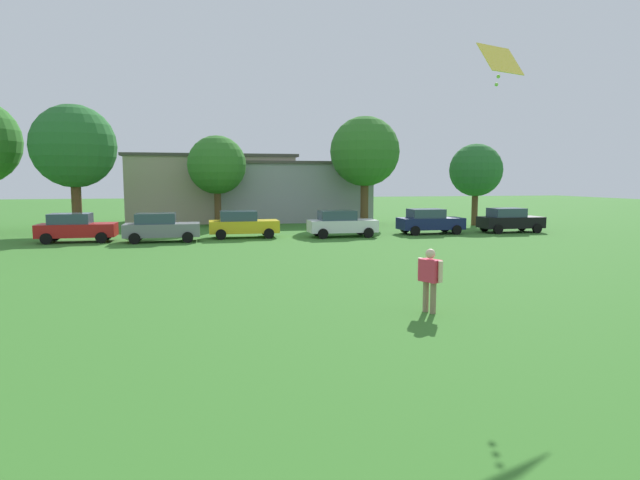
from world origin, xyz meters
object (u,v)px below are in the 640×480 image
(parked_car_gray_1, at_px, (161,227))
(tree_far_right, at_px, (476,170))
(parked_car_black_5, at_px, (510,220))
(parked_car_red_0, at_px, (76,227))
(parked_car_white_3, at_px, (341,223))
(parked_car_yellow_2, at_px, (243,224))
(adult_bystander, at_px, (430,275))
(tree_left, at_px, (74,147))
(kite, at_px, (500,61))
(parked_car_navy_4, at_px, (429,221))
(tree_right, at_px, (365,152))
(tree_center, at_px, (217,165))

(parked_car_gray_1, bearing_deg, tree_far_right, 15.39)
(parked_car_gray_1, distance_m, parked_car_black_5, 23.15)
(parked_car_red_0, relative_size, tree_far_right, 0.67)
(parked_car_white_3, bearing_deg, parked_car_yellow_2, 171.95)
(adult_bystander, height_order, tree_far_right, tree_far_right)
(tree_left, bearing_deg, kite, -56.46)
(parked_car_white_3, bearing_deg, parked_car_red_0, 178.08)
(parked_car_yellow_2, distance_m, tree_left, 12.89)
(parked_car_navy_4, distance_m, tree_left, 24.31)
(kite, relative_size, tree_right, 0.17)
(tree_left, height_order, tree_center, tree_left)
(parked_car_white_3, xyz_separation_m, tree_right, (4.15, 8.56, 4.98))
(tree_right, bearing_deg, parked_car_red_0, -158.13)
(adult_bystander, height_order, parked_car_yellow_2, adult_bystander)
(kite, xyz_separation_m, tree_far_right, (12.92, 25.11, -2.57))
(kite, distance_m, parked_car_navy_4, 21.52)
(kite, bearing_deg, tree_far_right, 62.78)
(tree_left, height_order, tree_far_right, tree_left)
(parked_car_red_0, distance_m, tree_right, 22.13)
(parked_car_gray_1, height_order, parked_car_white_3, same)
(adult_bystander, distance_m, parked_car_gray_1, 20.91)
(parked_car_white_3, bearing_deg, parked_car_gray_1, -178.16)
(tree_center, bearing_deg, kite, -76.04)
(tree_right, bearing_deg, parked_car_yellow_2, -143.29)
(adult_bystander, bearing_deg, tree_center, -16.24)
(kite, xyz_separation_m, tree_center, (-7.09, 28.52, -2.19))
(tree_center, xyz_separation_m, tree_right, (11.60, -0.98, 1.10))
(parked_car_gray_1, bearing_deg, parked_car_white_3, 1.84)
(adult_bystander, relative_size, parked_car_red_0, 0.41)
(parked_car_yellow_2, relative_size, tree_center, 0.61)
(parked_car_gray_1, xyz_separation_m, parked_car_yellow_2, (4.85, 1.23, 0.00))
(kite, xyz_separation_m, parked_car_navy_4, (6.63, 19.56, -6.07))
(parked_car_navy_4, xyz_separation_m, tree_left, (-23.18, 5.41, 4.96))
(parked_car_gray_1, height_order, tree_right, tree_right)
(kite, xyz_separation_m, tree_right, (4.51, 27.54, -1.09))
(kite, bearing_deg, tree_center, 103.96)
(parked_car_red_0, bearing_deg, tree_center, 46.96)
(tree_left, relative_size, tree_right, 1.00)
(kite, distance_m, tree_center, 29.47)
(adult_bystander, relative_size, parked_car_navy_4, 0.41)
(parked_car_yellow_2, bearing_deg, adult_bystander, -79.85)
(parked_car_gray_1, xyz_separation_m, tree_center, (3.57, 9.89, 3.88))
(adult_bystander, distance_m, parked_car_navy_4, 21.89)
(parked_car_yellow_2, xyz_separation_m, tree_left, (-10.74, 5.12, 4.96))
(parked_car_white_3, height_order, parked_car_black_5, same)
(tree_left, distance_m, tree_center, 10.16)
(parked_car_white_3, relative_size, tree_left, 0.50)
(tree_left, bearing_deg, parked_car_white_3, -19.52)
(parked_car_red_0, distance_m, parked_car_gray_1, 4.92)
(parked_car_white_3, xyz_separation_m, tree_center, (-7.44, 9.54, 3.88))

